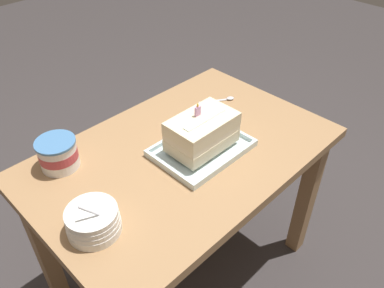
{
  "coord_description": "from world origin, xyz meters",
  "views": [
    {
      "loc": [
        -0.7,
        -0.75,
        1.54
      ],
      "look_at": [
        0.02,
        -0.02,
        0.72
      ],
      "focal_mm": 36.19,
      "sensor_mm": 36.0,
      "label": 1
    }
  ],
  "objects_px": {
    "birthday_cake": "(202,132)",
    "ice_cream_tub": "(58,154)",
    "bowl_stack": "(93,221)",
    "foil_tray": "(202,149)",
    "serving_spoon_near_tray": "(225,99)"
  },
  "relations": [
    {
      "from": "bowl_stack",
      "to": "ice_cream_tub",
      "type": "height_order",
      "value": "bowl_stack"
    },
    {
      "from": "birthday_cake",
      "to": "ice_cream_tub",
      "type": "bearing_deg",
      "value": 144.29
    },
    {
      "from": "ice_cream_tub",
      "to": "serving_spoon_near_tray",
      "type": "xyz_separation_m",
      "value": [
        0.69,
        -0.12,
        -0.05
      ]
    },
    {
      "from": "foil_tray",
      "to": "ice_cream_tub",
      "type": "xyz_separation_m",
      "value": [
        -0.38,
        0.27,
        0.04
      ]
    },
    {
      "from": "bowl_stack",
      "to": "birthday_cake",
      "type": "bearing_deg",
      "value": 3.68
    },
    {
      "from": "foil_tray",
      "to": "birthday_cake",
      "type": "relative_size",
      "value": 1.4
    },
    {
      "from": "birthday_cake",
      "to": "bowl_stack",
      "type": "bearing_deg",
      "value": -176.32
    },
    {
      "from": "birthday_cake",
      "to": "bowl_stack",
      "type": "height_order",
      "value": "birthday_cake"
    },
    {
      "from": "foil_tray",
      "to": "serving_spoon_near_tray",
      "type": "relative_size",
      "value": 2.39
    },
    {
      "from": "foil_tray",
      "to": "bowl_stack",
      "type": "relative_size",
      "value": 2.14
    },
    {
      "from": "birthday_cake",
      "to": "ice_cream_tub",
      "type": "height_order",
      "value": "birthday_cake"
    },
    {
      "from": "ice_cream_tub",
      "to": "foil_tray",
      "type": "bearing_deg",
      "value": -35.71
    },
    {
      "from": "foil_tray",
      "to": "serving_spoon_near_tray",
      "type": "distance_m",
      "value": 0.34
    },
    {
      "from": "bowl_stack",
      "to": "serving_spoon_near_tray",
      "type": "distance_m",
      "value": 0.78
    },
    {
      "from": "foil_tray",
      "to": "ice_cream_tub",
      "type": "relative_size",
      "value": 2.48
    }
  ]
}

